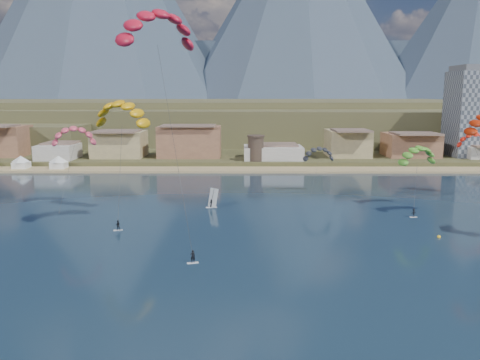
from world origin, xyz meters
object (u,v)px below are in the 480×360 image
object	(u,v)px
watchtower	(256,148)
kitesurfer_red	(157,23)
apartment_tower	(479,112)
kitesurfer_green	(418,153)
kitesurfer_yellow	(121,110)
windsurfer	(212,202)
buoy	(439,237)

from	to	relation	value
watchtower	kitesurfer_red	distance (m)	89.72
apartment_tower	kitesurfer_green	xyz separation A→B (m)	(-47.37, -73.01, -6.01)
kitesurfer_yellow	windsurfer	bearing A→B (deg)	17.77
kitesurfer_red	kitesurfer_green	xyz separation A→B (m)	(50.52, 24.15, -23.10)
watchtower	kitesurfer_yellow	bearing A→B (deg)	-113.57
kitesurfer_yellow	kitesurfer_green	world-z (taller)	kitesurfer_yellow
apartment_tower	windsurfer	world-z (taller)	apartment_tower
kitesurfer_red	buoy	bearing A→B (deg)	1.86
apartment_tower	kitesurfer_red	xyz separation A→B (m)	(-97.90, -97.15, 17.09)
kitesurfer_green	buoy	distance (m)	25.74
apartment_tower	kitesurfer_red	bearing A→B (deg)	-135.22
apartment_tower	buoy	size ratio (longest dim) A/B	52.80
buoy	kitesurfer_green	bearing A→B (deg)	80.69
apartment_tower	windsurfer	bearing A→B (deg)	-141.07
kitesurfer_red	buoy	xyz separation A→B (m)	(46.81, 1.52, -34.80)
kitesurfer_green	windsurfer	xyz separation A→B (m)	(-43.69, -0.54, -10.48)
apartment_tower	watchtower	world-z (taller)	apartment_tower
kitesurfer_red	watchtower	bearing A→B (deg)	77.85
watchtower	kitesurfer_yellow	distance (m)	72.52
kitesurfer_yellow	kitesurfer_green	size ratio (longest dim) A/B	1.64
windsurfer	kitesurfer_red	bearing A→B (deg)	-106.13
watchtower	kitesurfer_green	size ratio (longest dim) A/B	0.56
watchtower	windsurfer	xyz separation A→B (m)	(-11.07, -59.55, -5.05)
kitesurfer_red	kitesurfer_green	bearing A→B (deg)	25.55
watchtower	buoy	bearing A→B (deg)	-70.49
buoy	kitesurfer_yellow	bearing A→B (deg)	163.92
kitesurfer_green	apartment_tower	bearing A→B (deg)	57.02
kitesurfer_yellow	windsurfer	size ratio (longest dim) A/B	5.99
watchtower	buoy	distance (m)	86.83
kitesurfer_red	windsurfer	distance (m)	41.61
kitesurfer_yellow	windsurfer	world-z (taller)	kitesurfer_yellow
apartment_tower	kitesurfer_green	distance (m)	87.24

